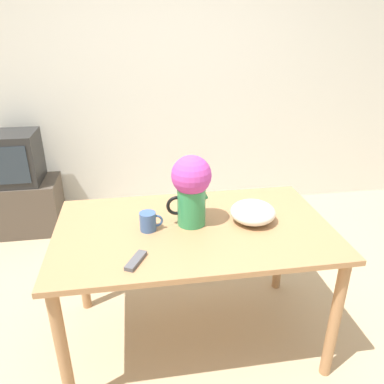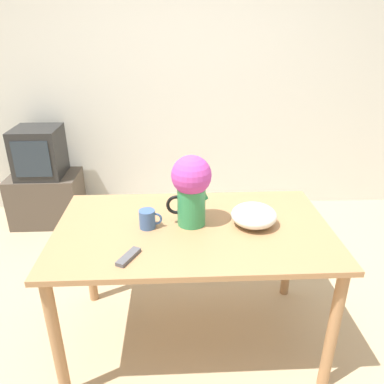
{
  "view_description": "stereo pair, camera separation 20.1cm",
  "coord_description": "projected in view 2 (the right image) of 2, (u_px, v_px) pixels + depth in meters",
  "views": [
    {
      "loc": [
        -0.33,
        -1.71,
        1.82
      ],
      "look_at": [
        -0.04,
        0.1,
        0.99
      ],
      "focal_mm": 35.0,
      "sensor_mm": 36.0,
      "label": 1
    },
    {
      "loc": [
        -0.13,
        -1.73,
        1.82
      ],
      "look_at": [
        -0.04,
        0.1,
        0.99
      ],
      "focal_mm": 35.0,
      "sensor_mm": 36.0,
      "label": 2
    }
  ],
  "objects": [
    {
      "name": "ground_plane",
      "position": [
        200.0,
        343.0,
        2.33
      ],
      "size": [
        12.0,
        12.0,
        0.0
      ],
      "primitive_type": "plane",
      "color": "tan"
    },
    {
      "name": "wall_back",
      "position": [
        187.0,
        82.0,
        3.6
      ],
      "size": [
        8.0,
        0.05,
        2.6
      ],
      "color": "silver",
      "rests_on": "ground_plane"
    },
    {
      "name": "table",
      "position": [
        193.0,
        242.0,
        2.09
      ],
      "size": [
        1.51,
        0.89,
        0.79
      ],
      "color": "#A3754C",
      "rests_on": "ground_plane"
    },
    {
      "name": "flower_vase",
      "position": [
        191.0,
        186.0,
        1.99
      ],
      "size": [
        0.25,
        0.22,
        0.4
      ],
      "color": "#2D844C",
      "rests_on": "table"
    },
    {
      "name": "coffee_mug",
      "position": [
        148.0,
        219.0,
        2.03
      ],
      "size": [
        0.13,
        0.09,
        0.1
      ],
      "color": "#385689",
      "rests_on": "table"
    },
    {
      "name": "white_bowl",
      "position": [
        254.0,
        215.0,
        2.05
      ],
      "size": [
        0.25,
        0.25,
        0.12
      ],
      "color": "silver",
      "rests_on": "table"
    },
    {
      "name": "remote_control",
      "position": [
        128.0,
        257.0,
        1.77
      ],
      "size": [
        0.11,
        0.16,
        0.02
      ],
      "color": "#4C4C51",
      "rests_on": "table"
    },
    {
      "name": "tv_stand",
      "position": [
        47.0,
        198.0,
        3.67
      ],
      "size": [
        0.65,
        0.44,
        0.49
      ],
      "color": "#4C4238",
      "rests_on": "ground_plane"
    },
    {
      "name": "tv_set",
      "position": [
        39.0,
        152.0,
        3.47
      ],
      "size": [
        0.41,
        0.41,
        0.46
      ],
      "color": "black",
      "rests_on": "tv_stand"
    }
  ]
}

